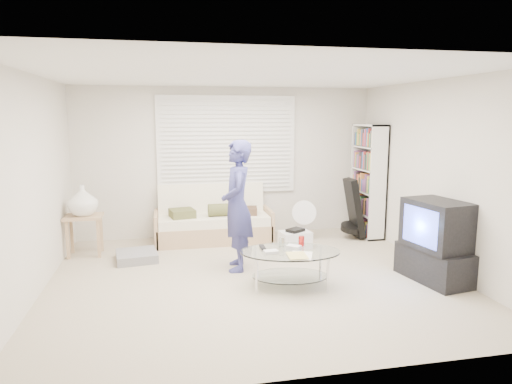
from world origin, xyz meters
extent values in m
plane|color=tan|center=(0.00, 0.00, 0.00)|extent=(5.00, 5.00, 0.00)
cube|color=beige|center=(0.00, 2.25, 1.25)|extent=(5.00, 0.02, 2.50)
cube|color=beige|center=(0.00, -2.25, 1.25)|extent=(5.00, 0.02, 2.50)
cube|color=beige|center=(-2.50, 0.00, 1.25)|extent=(0.02, 4.50, 2.50)
cube|color=beige|center=(2.50, 0.00, 1.25)|extent=(0.02, 4.50, 2.50)
cube|color=white|center=(0.00, 0.00, 2.50)|extent=(5.00, 4.50, 0.02)
cube|color=white|center=(0.00, 2.22, 1.55)|extent=(2.32, 0.06, 1.62)
cube|color=black|center=(0.00, 2.21, 1.55)|extent=(2.20, 0.01, 1.50)
cube|color=silver|center=(0.00, 2.18, 1.55)|extent=(2.16, 0.04, 1.50)
cube|color=silver|center=(0.00, 2.20, 1.55)|extent=(2.32, 0.08, 1.62)
cube|color=tan|center=(-0.29, 1.83, 0.15)|extent=(1.82, 0.73, 0.29)
cube|color=beige|center=(-0.29, 1.81, 0.36)|extent=(1.75, 0.67, 0.15)
cube|color=beige|center=(-0.29, 2.12, 0.64)|extent=(1.75, 0.20, 0.56)
cube|color=tan|center=(-1.20, 1.83, 0.26)|extent=(0.05, 0.73, 0.51)
cube|color=tan|center=(0.62, 1.83, 0.26)|extent=(0.05, 0.73, 0.51)
cube|color=#3D4A21|center=(-0.79, 1.78, 0.50)|extent=(0.43, 0.43, 0.13)
cylinder|color=#3D4A21|center=(-0.15, 1.75, 0.54)|extent=(0.46, 0.20, 0.20)
cube|color=#403120|center=(0.26, 1.81, 0.49)|extent=(0.38, 0.38, 0.11)
cube|color=gray|center=(-1.47, 1.06, 0.06)|extent=(0.62, 0.62, 0.12)
cube|color=tan|center=(-2.22, 1.47, 0.58)|extent=(0.53, 0.42, 0.04)
cube|color=tan|center=(-2.43, 1.31, 0.28)|extent=(0.04, 0.04, 0.57)
cube|color=tan|center=(-2.01, 1.31, 0.28)|extent=(0.04, 0.04, 0.57)
cube|color=tan|center=(-2.43, 1.63, 0.28)|extent=(0.04, 0.04, 0.57)
cube|color=tan|center=(-2.01, 1.63, 0.28)|extent=(0.04, 0.04, 0.57)
imported|color=white|center=(-2.22, 1.47, 0.82)|extent=(0.42, 0.42, 0.44)
cube|color=white|center=(2.33, 1.71, 0.94)|extent=(0.30, 0.80, 1.89)
cube|color=black|center=(2.02, 1.54, 0.52)|extent=(0.30, 0.36, 0.99)
cylinder|color=black|center=(1.98, 1.54, 0.19)|extent=(0.36, 0.37, 0.16)
cylinder|color=white|center=(1.17, 1.64, 0.02)|extent=(0.27, 0.27, 0.03)
cylinder|color=white|center=(1.17, 1.64, 0.19)|extent=(0.04, 0.04, 0.34)
cylinder|color=white|center=(1.17, 1.64, 0.47)|extent=(0.41, 0.24, 0.40)
cylinder|color=white|center=(1.17, 1.64, 0.47)|extent=(0.12, 0.09, 0.10)
cube|color=white|center=(0.89, 1.15, 0.14)|extent=(0.49, 0.38, 0.27)
cube|color=black|center=(0.89, 1.15, 0.30)|extent=(0.31, 0.29, 0.05)
cube|color=black|center=(2.20, -0.50, 0.21)|extent=(0.64, 1.00, 0.41)
cube|color=black|center=(2.20, -0.50, 0.71)|extent=(0.64, 0.85, 0.60)
cube|color=#5567FF|center=(1.96, -0.54, 0.71)|extent=(0.12, 0.59, 0.45)
ellipsoid|color=silver|center=(0.39, -0.35, 0.43)|extent=(1.29, 0.94, 0.02)
ellipsoid|color=silver|center=(0.39, -0.35, 0.13)|extent=(0.99, 0.72, 0.01)
cylinder|color=silver|center=(-0.06, -0.51, 0.21)|extent=(0.03, 0.03, 0.41)
cylinder|color=silver|center=(0.75, -0.65, 0.21)|extent=(0.03, 0.03, 0.41)
cylinder|color=silver|center=(0.02, -0.04, 0.21)|extent=(0.03, 0.03, 0.41)
cylinder|color=silver|center=(0.83, -0.18, 0.21)|extent=(0.03, 0.03, 0.41)
cube|color=white|center=(0.14, -0.39, 0.46)|extent=(0.17, 0.12, 0.04)
cube|color=white|center=(0.46, -0.25, 0.46)|extent=(0.19, 0.19, 0.04)
cylinder|color=silver|center=(0.33, -0.14, 0.50)|extent=(0.07, 0.07, 0.11)
cylinder|color=red|center=(0.58, -0.16, 0.50)|extent=(0.07, 0.07, 0.12)
cube|color=black|center=(0.09, -0.17, 0.45)|extent=(0.06, 0.18, 0.02)
cube|color=white|center=(0.46, -0.55, 0.44)|extent=(0.34, 0.39, 0.01)
cube|color=#D2C167|center=(0.40, -0.57, 0.45)|extent=(0.24, 0.31, 0.01)
imported|color=navy|center=(-0.13, 0.42, 0.86)|extent=(0.48, 0.67, 1.72)
camera|label=1|loc=(-1.06, -5.38, 2.02)|focal=32.00mm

